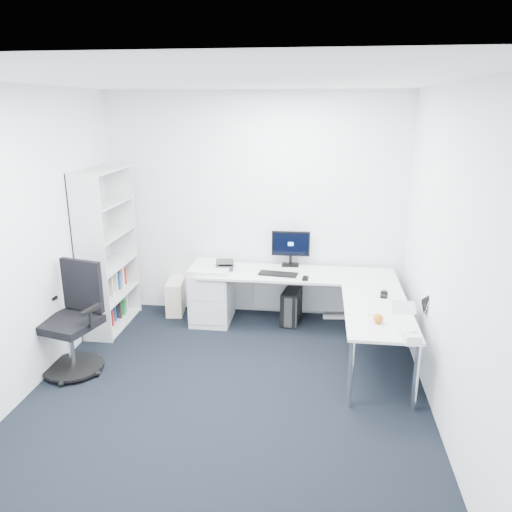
# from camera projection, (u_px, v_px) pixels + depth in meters

# --- Properties ---
(ground) EXTENTS (4.20, 4.20, 0.00)m
(ground) POSITION_uv_depth(u_px,v_px,m) (224.00, 403.00, 4.42)
(ground) COLOR black
(ceiling) EXTENTS (4.20, 4.20, 0.00)m
(ceiling) POSITION_uv_depth(u_px,v_px,m) (217.00, 80.00, 3.63)
(ceiling) COLOR white
(wall_back) EXTENTS (3.60, 0.02, 2.70)m
(wall_back) POSITION_uv_depth(u_px,v_px,m) (255.00, 207.00, 6.02)
(wall_back) COLOR white
(wall_back) RESTS_ON ground
(wall_front) EXTENTS (3.60, 0.02, 2.70)m
(wall_front) POSITION_uv_depth(u_px,v_px,m) (122.00, 407.00, 2.03)
(wall_front) COLOR white
(wall_front) RESTS_ON ground
(wall_left) EXTENTS (0.02, 4.20, 2.70)m
(wall_left) POSITION_uv_depth(u_px,v_px,m) (13.00, 249.00, 4.24)
(wall_left) COLOR white
(wall_left) RESTS_ON ground
(wall_right) EXTENTS (0.02, 4.20, 2.70)m
(wall_right) POSITION_uv_depth(u_px,v_px,m) (453.00, 266.00, 3.81)
(wall_right) COLOR white
(wall_right) RESTS_ON ground
(l_desk) EXTENTS (2.26, 1.26, 0.66)m
(l_desk) POSITION_uv_depth(u_px,v_px,m) (295.00, 310.00, 5.58)
(l_desk) COLOR silver
(l_desk) RESTS_ON ground
(drawer_pedestal) EXTENTS (0.46, 0.58, 0.71)m
(drawer_pedestal) POSITION_uv_depth(u_px,v_px,m) (212.00, 293.00, 6.01)
(drawer_pedestal) COLOR silver
(drawer_pedestal) RESTS_ON ground
(bookshelf) EXTENTS (0.36, 0.93, 1.86)m
(bookshelf) POSITION_uv_depth(u_px,v_px,m) (107.00, 250.00, 5.72)
(bookshelf) COLOR silver
(bookshelf) RESTS_ON ground
(task_chair) EXTENTS (0.74, 0.74, 1.09)m
(task_chair) POSITION_uv_depth(u_px,v_px,m) (68.00, 321.00, 4.78)
(task_chair) COLOR black
(task_chair) RESTS_ON ground
(black_pc_tower) EXTENTS (0.25, 0.44, 0.41)m
(black_pc_tower) POSITION_uv_depth(u_px,v_px,m) (291.00, 306.00, 6.01)
(black_pc_tower) COLOR black
(black_pc_tower) RESTS_ON ground
(beige_pc_tower) EXTENTS (0.25, 0.46, 0.42)m
(beige_pc_tower) POSITION_uv_depth(u_px,v_px,m) (176.00, 296.00, 6.31)
(beige_pc_tower) COLOR beige
(beige_pc_tower) RESTS_ON ground
(power_strip) EXTENTS (0.35, 0.09, 0.04)m
(power_strip) POSITION_uv_depth(u_px,v_px,m) (337.00, 317.00, 6.16)
(power_strip) COLOR silver
(power_strip) RESTS_ON ground
(monitor) EXTENTS (0.46, 0.15, 0.44)m
(monitor) POSITION_uv_depth(u_px,v_px,m) (291.00, 248.00, 5.99)
(monitor) COLOR black
(monitor) RESTS_ON l_desk
(black_keyboard) EXTENTS (0.45, 0.21, 0.02)m
(black_keyboard) POSITION_uv_depth(u_px,v_px,m) (278.00, 274.00, 5.72)
(black_keyboard) COLOR black
(black_keyboard) RESTS_ON l_desk
(mouse) EXTENTS (0.07, 0.11, 0.03)m
(mouse) POSITION_uv_depth(u_px,v_px,m) (305.00, 278.00, 5.56)
(mouse) COLOR black
(mouse) RESTS_ON l_desk
(desk_phone) EXTENTS (0.22, 0.22, 0.14)m
(desk_phone) POSITION_uv_depth(u_px,v_px,m) (225.00, 263.00, 5.90)
(desk_phone) COLOR #2D2D30
(desk_phone) RESTS_ON l_desk
(laptop) EXTENTS (0.36, 0.36, 0.23)m
(laptop) POSITION_uv_depth(u_px,v_px,m) (405.00, 297.00, 4.75)
(laptop) COLOR silver
(laptop) RESTS_ON l_desk
(white_keyboard) EXTENTS (0.17, 0.46, 0.01)m
(white_keyboard) POSITION_uv_depth(u_px,v_px,m) (370.00, 306.00, 4.83)
(white_keyboard) COLOR silver
(white_keyboard) RESTS_ON l_desk
(headphones) EXTENTS (0.13, 0.19, 0.05)m
(headphones) POSITION_uv_depth(u_px,v_px,m) (384.00, 293.00, 5.09)
(headphones) COLOR black
(headphones) RESTS_ON l_desk
(orange_fruit) EXTENTS (0.09, 0.09, 0.09)m
(orange_fruit) POSITION_uv_depth(u_px,v_px,m) (378.00, 319.00, 4.44)
(orange_fruit) COLOR #D26612
(orange_fruit) RESTS_ON l_desk
(tissue_box) EXTENTS (0.15, 0.25, 0.08)m
(tissue_box) POSITION_uv_depth(u_px,v_px,m) (410.00, 336.00, 4.12)
(tissue_box) COLOR silver
(tissue_box) RESTS_ON l_desk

